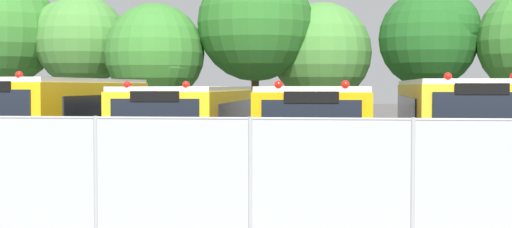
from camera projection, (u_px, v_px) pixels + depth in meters
name	position (u px, v px, depth m)	size (l,w,h in m)	color
ground_plane	(187.00, 169.00, 21.61)	(160.00, 160.00, 0.00)	#514F4C
school_bus_1	(63.00, 119.00, 21.73)	(2.65, 9.36, 2.73)	yellow
school_bus_2	(192.00, 123.00, 21.73)	(2.70, 9.37, 2.51)	yellow
school_bus_3	(319.00, 124.00, 21.04)	(2.64, 11.33, 2.51)	#EAA80C
school_bus_4	(453.00, 122.00, 20.74)	(2.70, 9.95, 2.68)	yellow
tree_0	(2.00, 29.00, 32.16)	(4.68, 4.68, 7.10)	#4C3823
tree_1	(77.00, 39.00, 31.86)	(4.01, 3.87, 6.22)	#4C3823
tree_2	(156.00, 55.00, 30.45)	(4.04, 4.04, 5.74)	#4C3823
tree_3	(256.00, 22.00, 30.45)	(4.66, 4.66, 7.24)	#4C3823
tree_4	(321.00, 52.00, 31.16)	(4.14, 4.14, 5.85)	#4C3823
tree_5	(432.00, 37.00, 29.42)	(3.87, 3.87, 6.17)	#4C3823
chainlink_fence	(96.00, 173.00, 12.20)	(20.23, 0.07, 1.91)	#9EA0A3
traffic_cone	(370.00, 202.00, 13.49)	(0.49, 0.49, 0.65)	#EA5914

